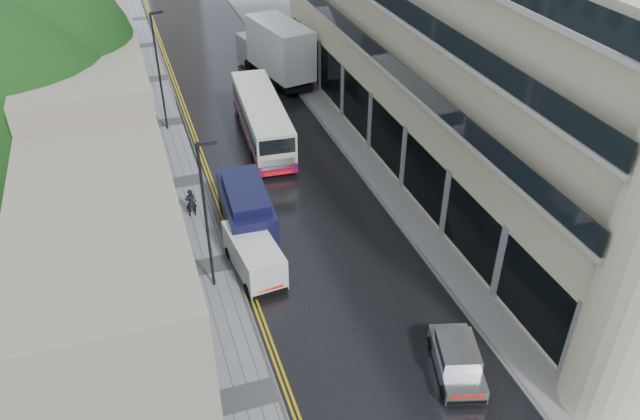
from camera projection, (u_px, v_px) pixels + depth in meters
road at (277, 168)px, 38.35m from camera, size 9.00×85.00×0.02m
left_sidewalk at (181, 183)px, 36.78m from camera, size 2.70×85.00×0.12m
right_sidewalk at (359, 153)px, 39.74m from camera, size 1.80×85.00×0.12m
old_shop_row at (96, 79)px, 34.47m from camera, size 4.50×56.00×12.00m
modern_block at (451, 47)px, 35.97m from camera, size 8.00×40.00×14.00m
tree_near at (22, 157)px, 25.28m from camera, size 10.56×10.56×13.89m
tree_far at (44, 63)px, 35.98m from camera, size 9.24×9.24×12.46m
cream_bus at (253, 142)px, 38.02m from camera, size 3.08×10.60×2.85m
white_lorry at (273, 61)px, 46.71m from camera, size 4.49×9.45×4.77m
silver_hatchback at (445, 385)px, 23.45m from camera, size 2.55×3.95×1.37m
white_van at (248, 279)px, 28.13m from camera, size 2.23×4.40×1.92m
navy_van at (233, 232)px, 30.29m from camera, size 2.47×5.66×2.84m
pedestrian at (191, 203)px, 33.37m from camera, size 0.63×0.45×1.65m
lamp_post_near at (206, 219)px, 27.04m from camera, size 0.84×0.21×7.42m
lamp_post_far at (159, 74)px, 40.34m from camera, size 0.89×0.49×7.84m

